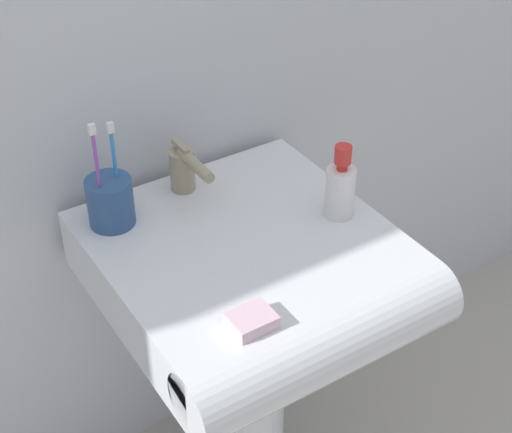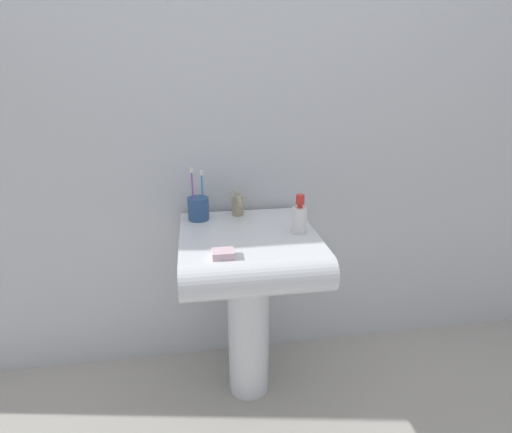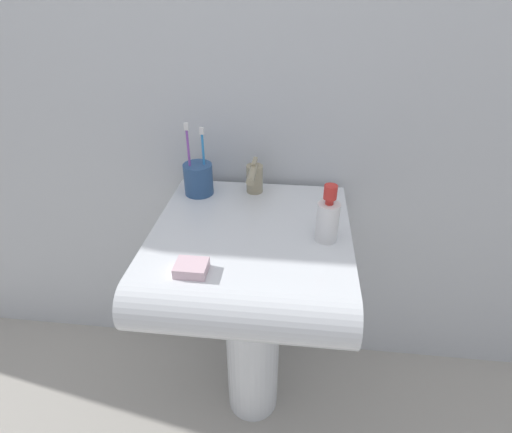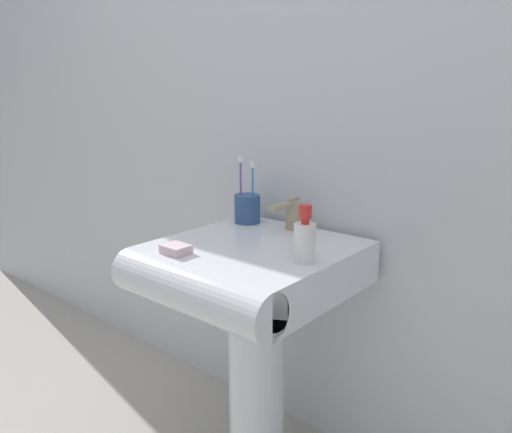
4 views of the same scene
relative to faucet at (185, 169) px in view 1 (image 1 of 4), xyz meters
name	(u,v)px [view 1 (image 1 of 4)]	position (x,y,z in m)	size (l,w,h in m)	color
sink_pedestal	(244,396)	(0.02, -0.19, -0.49)	(0.17, 0.17, 0.62)	white
sink_basin	(257,277)	(0.02, -0.24, -0.11)	(0.52, 0.57, 0.12)	white
faucet	(185,169)	(0.00, 0.00, 0.00)	(0.05, 0.14, 0.10)	tan
toothbrush_cup	(110,201)	(-0.17, -0.02, 0.00)	(0.09, 0.09, 0.22)	#2D5184
soap_bottle	(340,188)	(0.21, -0.23, 0.01)	(0.06, 0.06, 0.15)	white
bar_soap	(252,321)	(-0.09, -0.39, -0.04)	(0.07, 0.06, 0.02)	silver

